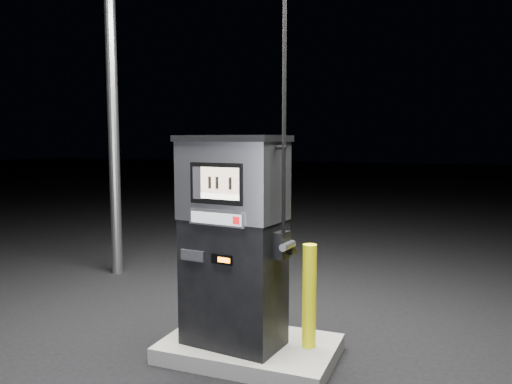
% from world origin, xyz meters
% --- Properties ---
extents(ground, '(80.00, 80.00, 0.00)m').
position_xyz_m(ground, '(0.00, 0.00, 0.00)').
color(ground, black).
rests_on(ground, ground).
extents(pump_island, '(1.60, 1.00, 0.15)m').
position_xyz_m(pump_island, '(0.00, 0.00, 0.07)').
color(pump_island, slate).
rests_on(pump_island, ground).
extents(fuel_dispenser, '(1.09, 0.69, 4.00)m').
position_xyz_m(fuel_dispenser, '(-0.12, -0.10, 1.14)').
color(fuel_dispenser, black).
rests_on(fuel_dispenser, pump_island).
extents(bollard_left, '(0.11, 0.11, 0.83)m').
position_xyz_m(bollard_left, '(-0.64, 0.10, 0.57)').
color(bollard_left, '#FAF70D').
rests_on(bollard_left, pump_island).
extents(bollard_right, '(0.15, 0.15, 0.95)m').
position_xyz_m(bollard_right, '(0.55, 0.09, 0.63)').
color(bollard_right, '#FAF70D').
rests_on(bollard_right, pump_island).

